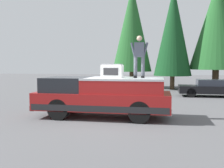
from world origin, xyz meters
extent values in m
plane|color=#565659|center=(0.00, 0.00, 0.00)|extent=(90.00, 90.00, 0.00)
cube|color=maroon|center=(0.41, 0.39, 0.70)|extent=(2.00, 5.50, 0.70)
cube|color=#232326|center=(0.41, 0.39, 0.51)|extent=(2.01, 5.39, 0.24)
cube|color=black|center=(0.41, 1.90, 1.35)|extent=(1.84, 1.87, 0.60)
cube|color=maroon|center=(0.41, -0.49, 1.31)|extent=(1.92, 3.19, 0.52)
cube|color=#B7BABF|center=(0.41, -0.49, 1.61)|extent=(1.94, 3.19, 0.08)
cube|color=#232326|center=(0.41, 3.08, 0.43)|extent=(1.96, 0.16, 0.20)
cube|color=#B2B5BA|center=(0.41, -2.30, 0.43)|extent=(1.96, 0.16, 0.20)
cylinder|color=black|center=(-0.44, 1.98, 0.42)|extent=(0.30, 0.84, 0.84)
cylinder|color=black|center=(1.26, 1.98, 0.42)|extent=(0.30, 0.84, 0.84)
cylinder|color=black|center=(-0.44, -1.21, 0.42)|extent=(0.30, 0.84, 0.84)
cylinder|color=black|center=(1.26, -1.21, 0.42)|extent=(0.30, 0.84, 0.84)
cube|color=white|center=(0.26, -0.05, 1.91)|extent=(0.64, 0.84, 0.52)
cube|color=#2D2D30|center=(-0.07, -0.05, 1.91)|extent=(0.01, 0.59, 0.29)
cube|color=#99999E|center=(0.26, -0.05, 2.19)|extent=(0.58, 0.76, 0.04)
cylinder|color=#4C515B|center=(0.53, -1.25, 2.07)|extent=(0.15, 0.15, 0.84)
cube|color=black|center=(0.49, -1.25, 1.69)|extent=(0.26, 0.11, 0.08)
cylinder|color=#4C515B|center=(0.53, -0.95, 2.07)|extent=(0.15, 0.15, 0.84)
cube|color=black|center=(0.49, -0.95, 1.69)|extent=(0.26, 0.11, 0.08)
cube|color=#474C5B|center=(0.53, -1.10, 2.78)|extent=(0.24, 0.40, 0.58)
sphere|color=beige|center=(0.53, -1.10, 3.23)|extent=(0.22, 0.22, 0.22)
cylinder|color=#474C5B|center=(0.50, -1.35, 2.78)|extent=(0.09, 0.23, 0.58)
cylinder|color=#474C5B|center=(0.50, -0.86, 2.78)|extent=(0.09, 0.23, 0.58)
cube|color=black|center=(8.50, -5.24, 0.49)|extent=(1.64, 4.10, 0.50)
cube|color=#282D38|center=(8.50, -5.34, 0.95)|extent=(1.31, 1.89, 0.42)
cylinder|color=black|center=(7.78, -3.97, 0.31)|extent=(0.20, 0.62, 0.62)
cylinder|color=black|center=(9.22, -3.97, 0.31)|extent=(0.20, 0.62, 0.62)
cylinder|color=#4C3826|center=(14.06, -6.66, 0.87)|extent=(0.55, 0.55, 1.74)
cone|color=#235B28|center=(14.06, -6.66, 5.65)|extent=(4.58, 4.58, 7.82)
cylinder|color=#4C3826|center=(13.44, -2.95, 0.60)|extent=(0.39, 0.39, 1.20)
cone|color=#14421E|center=(13.44, -2.95, 5.06)|extent=(3.26, 3.26, 7.74)
cylinder|color=#4C3826|center=(14.70, 0.76, 0.76)|extent=(0.44, 0.44, 1.53)
cone|color=#235B28|center=(14.70, 0.76, 5.59)|extent=(3.71, 3.71, 8.13)
camera|label=1|loc=(-10.08, -1.98, 2.20)|focal=41.91mm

